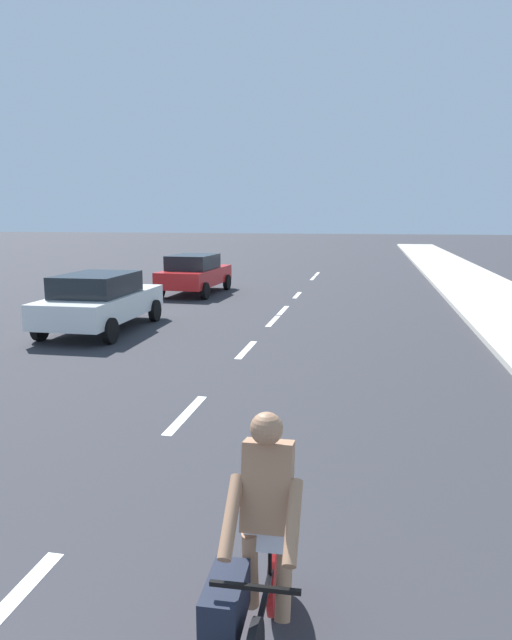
# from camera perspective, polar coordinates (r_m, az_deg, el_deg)

# --- Properties ---
(ground_plane) EXTENTS (160.00, 160.00, 0.00)m
(ground_plane) POSITION_cam_1_polar(r_m,az_deg,el_deg) (20.60, 3.57, 1.85)
(ground_plane) COLOR #2D2D33
(sidewalk_strip) EXTENTS (3.60, 80.00, 0.14)m
(sidewalk_strip) POSITION_cam_1_polar(r_m,az_deg,el_deg) (22.86, 22.94, 2.07)
(sidewalk_strip) COLOR #B2ADA3
(sidewalk_strip) RESTS_ON ground
(lane_stripe_2) EXTENTS (0.16, 1.80, 0.01)m
(lane_stripe_2) POSITION_cam_1_polar(r_m,az_deg,el_deg) (9.08, -7.08, -9.43)
(lane_stripe_2) COLOR white
(lane_stripe_2) RESTS_ON ground
(lane_stripe_3) EXTENTS (0.16, 1.80, 0.01)m
(lane_stripe_3) POSITION_cam_1_polar(r_m,az_deg,el_deg) (13.19, -0.99, -3.01)
(lane_stripe_3) COLOR white
(lane_stripe_3) RESTS_ON ground
(lane_stripe_4) EXTENTS (0.16, 1.80, 0.01)m
(lane_stripe_4) POSITION_cam_1_polar(r_m,az_deg,el_deg) (16.78, 1.74, -0.10)
(lane_stripe_4) COLOR white
(lane_stripe_4) RESTS_ON ground
(lane_stripe_5) EXTENTS (0.16, 1.80, 0.01)m
(lane_stripe_5) POSITION_cam_1_polar(r_m,az_deg,el_deg) (18.70, 2.75, 0.99)
(lane_stripe_5) COLOR white
(lane_stripe_5) RESTS_ON ground
(lane_stripe_6) EXTENTS (0.16, 1.80, 0.01)m
(lane_stripe_6) POSITION_cam_1_polar(r_m,az_deg,el_deg) (22.34, 4.19, 2.53)
(lane_stripe_6) COLOR white
(lane_stripe_6) RESTS_ON ground
(lane_stripe_7) EXTENTS (0.16, 1.80, 0.01)m
(lane_stripe_7) POSITION_cam_1_polar(r_m,az_deg,el_deg) (28.56, 5.79, 4.24)
(lane_stripe_7) COLOR white
(lane_stripe_7) RESTS_ON ground
(lane_stripe_8) EXTENTS (0.16, 1.80, 0.01)m
(lane_stripe_8) POSITION_cam_1_polar(r_m,az_deg,el_deg) (30.66, 6.18, 4.66)
(lane_stripe_8) COLOR white
(lane_stripe_8) RESTS_ON ground
(cyclist) EXTENTS (0.63, 1.71, 1.82)m
(cyclist) POSITION_cam_1_polar(r_m,az_deg,el_deg) (4.12, 0.19, -22.60)
(cyclist) COLOR black
(cyclist) RESTS_ON ground
(parked_car_white) EXTENTS (2.12, 4.51, 1.57)m
(parked_car_white) POSITION_cam_1_polar(r_m,az_deg,el_deg) (15.83, -15.47, 1.96)
(parked_car_white) COLOR white
(parked_car_white) RESTS_ON ground
(parked_car_red) EXTENTS (2.12, 4.35, 1.57)m
(parked_car_red) POSITION_cam_1_polar(r_m,az_deg,el_deg) (22.74, -6.22, 4.76)
(parked_car_red) COLOR red
(parked_car_red) RESTS_ON ground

